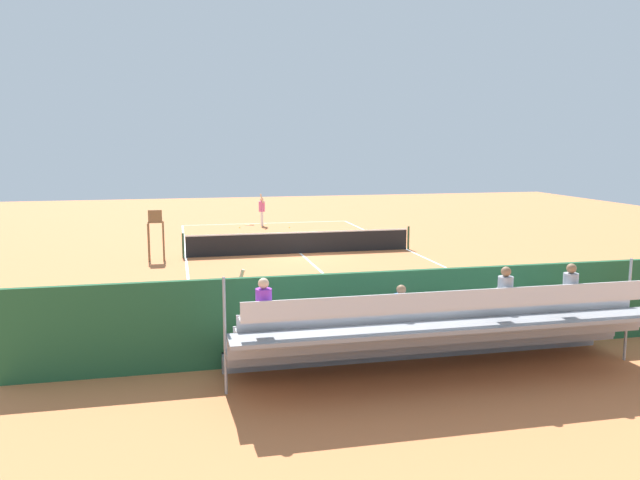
# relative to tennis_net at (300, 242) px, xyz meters

# --- Properties ---
(ground_plane) EXTENTS (60.00, 60.00, 0.00)m
(ground_plane) POSITION_rel_tennis_net_xyz_m (0.00, 0.00, -0.50)
(ground_plane) COLOR #D17542
(court_line_markings) EXTENTS (10.10, 22.20, 0.01)m
(court_line_markings) POSITION_rel_tennis_net_xyz_m (0.00, -0.04, -0.50)
(court_line_markings) COLOR white
(court_line_markings) RESTS_ON ground
(tennis_net) EXTENTS (10.30, 0.10, 1.07)m
(tennis_net) POSITION_rel_tennis_net_xyz_m (0.00, 0.00, 0.00)
(tennis_net) COLOR black
(tennis_net) RESTS_ON ground
(backdrop_wall) EXTENTS (18.00, 0.16, 2.00)m
(backdrop_wall) POSITION_rel_tennis_net_xyz_m (0.00, 14.00, 0.50)
(backdrop_wall) COLOR #235633
(backdrop_wall) RESTS_ON ground
(bleacher_stand) EXTENTS (9.06, 2.40, 2.48)m
(bleacher_stand) POSITION_rel_tennis_net_xyz_m (-0.02, 15.36, 0.45)
(bleacher_stand) COLOR gray
(bleacher_stand) RESTS_ON ground
(umpire_chair) EXTENTS (0.67, 0.67, 2.14)m
(umpire_chair) POSITION_rel_tennis_net_xyz_m (6.20, 0.36, 0.81)
(umpire_chair) COLOR brown
(umpire_chair) RESTS_ON ground
(courtside_bench) EXTENTS (1.80, 0.40, 0.93)m
(courtside_bench) POSITION_rel_tennis_net_xyz_m (-3.44, 13.27, 0.06)
(courtside_bench) COLOR #9E754C
(courtside_bench) RESTS_ON ground
(equipment_bag) EXTENTS (0.90, 0.36, 0.36)m
(equipment_bag) POSITION_rel_tennis_net_xyz_m (-1.47, 13.40, -0.32)
(equipment_bag) COLOR black
(equipment_bag) RESTS_ON ground
(tennis_player) EXTENTS (0.39, 0.54, 1.93)m
(tennis_player) POSITION_rel_tennis_net_xyz_m (0.39, -9.87, 0.51)
(tennis_player) COLOR white
(tennis_player) RESTS_ON ground
(tennis_racket) EXTENTS (0.58, 0.40, 0.03)m
(tennis_racket) POSITION_rel_tennis_net_xyz_m (1.19, -10.27, -0.49)
(tennis_racket) COLOR black
(tennis_racket) RESTS_ON ground
(tennis_ball_near) EXTENTS (0.07, 0.07, 0.07)m
(tennis_ball_near) POSITION_rel_tennis_net_xyz_m (-1.03, -8.56, -0.47)
(tennis_ball_near) COLOR #CCDB33
(tennis_ball_near) RESTS_ON ground
(tennis_ball_far) EXTENTS (0.07, 0.07, 0.07)m
(tennis_ball_far) POSITION_rel_tennis_net_xyz_m (1.79, -9.11, -0.47)
(tennis_ball_far) COLOR #CCDB33
(tennis_ball_far) RESTS_ON ground
(line_judge) EXTENTS (0.43, 0.55, 1.93)m
(line_judge) POSITION_rel_tennis_net_xyz_m (3.96, 12.87, 0.51)
(line_judge) COLOR #232328
(line_judge) RESTS_ON ground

